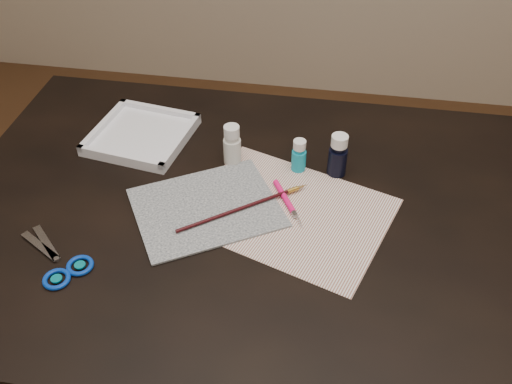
% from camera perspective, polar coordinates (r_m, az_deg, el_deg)
% --- Properties ---
extents(table, '(1.30, 0.90, 0.75)m').
position_cam_1_polar(table, '(1.46, 0.00, -12.62)').
color(table, black).
rests_on(table, ground).
extents(paper, '(0.47, 0.41, 0.00)m').
position_cam_1_polar(paper, '(1.17, 3.31, -2.03)').
color(paper, white).
rests_on(paper, table).
extents(canvas, '(0.36, 0.34, 0.00)m').
position_cam_1_polar(canvas, '(1.18, -4.99, -1.55)').
color(canvas, black).
rests_on(canvas, paper).
extents(paint_bottle_white, '(0.05, 0.05, 0.10)m').
position_cam_1_polar(paint_bottle_white, '(1.27, -2.41, 4.75)').
color(paint_bottle_white, silver).
rests_on(paint_bottle_white, table).
extents(paint_bottle_cyan, '(0.04, 0.04, 0.08)m').
position_cam_1_polar(paint_bottle_cyan, '(1.26, 4.31, 3.67)').
color(paint_bottle_cyan, '#129CBA').
rests_on(paint_bottle_cyan, table).
extents(paint_bottle_navy, '(0.04, 0.04, 0.10)m').
position_cam_1_polar(paint_bottle_navy, '(1.25, 8.20, 3.68)').
color(paint_bottle_navy, black).
rests_on(paint_bottle_navy, table).
extents(paintbrush, '(0.25, 0.19, 0.01)m').
position_cam_1_polar(paintbrush, '(1.17, -1.13, -1.49)').
color(paintbrush, black).
rests_on(paintbrush, canvas).
extents(craft_knife, '(0.08, 0.14, 0.01)m').
position_cam_1_polar(craft_knife, '(1.18, 3.28, -1.19)').
color(craft_knife, '#F8136F').
rests_on(craft_knife, paper).
extents(scissors, '(0.22, 0.19, 0.01)m').
position_cam_1_polar(scissors, '(1.15, -20.04, -6.04)').
color(scissors, silver).
rests_on(scissors, table).
extents(palette_tray, '(0.25, 0.25, 0.03)m').
position_cam_1_polar(palette_tray, '(1.39, -11.38, 5.69)').
color(palette_tray, white).
rests_on(palette_tray, table).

